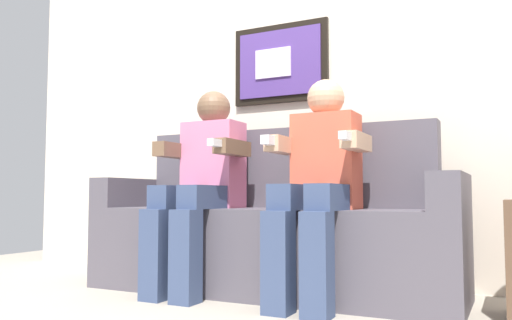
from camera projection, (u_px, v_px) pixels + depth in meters
ground_plane at (242, 304)px, 2.48m from camera, size 5.70×5.70×0.00m
back_wall_assembly at (299, 71)px, 3.25m from camera, size 4.39×0.10×2.60m
couch at (271, 234)px, 2.79m from camera, size 1.99×0.58×0.90m
person_on_left at (202, 179)px, 2.81m from camera, size 0.46×0.56×1.11m
person_on_right at (318, 177)px, 2.51m from camera, size 0.46×0.56×1.11m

